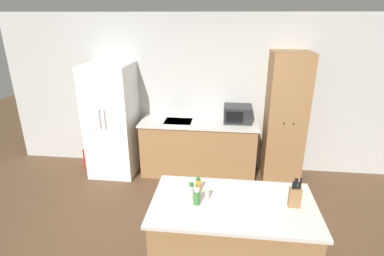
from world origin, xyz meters
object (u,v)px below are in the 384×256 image
object	(u,v)px
pantry_cabinet	(285,119)
knife_block	(295,196)
spice_bottle_short_red	(192,192)
spice_bottle_tall_dark	(197,197)
spice_bottle_green_herb	(198,185)
refrigerator	(112,120)
fire_extinguisher	(87,159)
microwave	(238,114)
spice_bottle_amber_oil	(207,193)

from	to	relation	value
pantry_cabinet	knife_block	xyz separation A→B (m)	(-0.28, -2.16, 0.00)
spice_bottle_short_red	knife_block	bearing A→B (deg)	-0.06
knife_block	spice_bottle_tall_dark	bearing A→B (deg)	-176.14
pantry_cabinet	spice_bottle_green_herb	xyz separation A→B (m)	(-1.16, -2.03, -0.03)
refrigerator	fire_extinguisher	bearing A→B (deg)	179.60
knife_block	spice_bottle_short_red	xyz separation A→B (m)	(-0.93, 0.00, -0.02)
microwave	spice_bottle_green_herb	distance (m)	2.16
spice_bottle_tall_dark	spice_bottle_green_herb	size ratio (longest dim) A/B	1.01
spice_bottle_tall_dark	spice_bottle_amber_oil	bearing A→B (deg)	43.32
microwave	knife_block	bearing A→B (deg)	-78.73
pantry_cabinet	microwave	bearing A→B (deg)	172.65
knife_block	spice_bottle_amber_oil	world-z (taller)	knife_block
spice_bottle_short_red	fire_extinguisher	size ratio (longest dim) A/B	0.42
spice_bottle_short_red	spice_bottle_green_herb	world-z (taller)	spice_bottle_short_red
refrigerator	spice_bottle_tall_dark	world-z (taller)	refrigerator
fire_extinguisher	refrigerator	bearing A→B (deg)	-0.40
pantry_cabinet	fire_extinguisher	xyz separation A→B (m)	(-3.31, -0.06, -0.84)
refrigerator	microwave	xyz separation A→B (m)	(2.05, 0.16, 0.14)
refrigerator	spice_bottle_green_herb	world-z (taller)	refrigerator
refrigerator	spice_bottle_tall_dark	bearing A→B (deg)	-53.10
spice_bottle_tall_dark	knife_block	bearing A→B (deg)	3.86
knife_block	pantry_cabinet	bearing A→B (deg)	82.69
microwave	fire_extinguisher	size ratio (longest dim) A/B	1.04
spice_bottle_tall_dark	microwave	bearing A→B (deg)	79.53
refrigerator	pantry_cabinet	bearing A→B (deg)	1.37
refrigerator	spice_bottle_tall_dark	distance (m)	2.70
pantry_cabinet	spice_bottle_tall_dark	bearing A→B (deg)	-117.47
knife_block	fire_extinguisher	size ratio (longest dim) A/B	0.69
pantry_cabinet	spice_bottle_amber_oil	xyz separation A→B (m)	(-1.07, -2.14, -0.04)
spice_bottle_short_red	spice_bottle_amber_oil	xyz separation A→B (m)	(0.15, 0.02, -0.02)
refrigerator	knife_block	xyz separation A→B (m)	(2.50, -2.10, 0.11)
microwave	spice_bottle_short_red	world-z (taller)	microwave
spice_bottle_green_herb	fire_extinguisher	bearing A→B (deg)	137.61
microwave	pantry_cabinet	bearing A→B (deg)	-7.35
refrigerator	microwave	bearing A→B (deg)	4.47
spice_bottle_short_red	microwave	bearing A→B (deg)	77.89
spice_bottle_tall_dark	spice_bottle_short_red	xyz separation A→B (m)	(-0.06, 0.06, 0.01)
knife_block	fire_extinguisher	bearing A→B (deg)	145.30
knife_block	spice_bottle_green_herb	world-z (taller)	knife_block
spice_bottle_green_herb	pantry_cabinet	bearing A→B (deg)	60.13
spice_bottle_green_herb	spice_bottle_short_red	bearing A→B (deg)	-109.54
knife_block	spice_bottle_green_herb	size ratio (longest dim) A/B	1.83
spice_bottle_tall_dark	fire_extinguisher	bearing A→B (deg)	134.94
refrigerator	knife_block	distance (m)	3.26
knife_block	spice_bottle_amber_oil	xyz separation A→B (m)	(-0.79, 0.02, -0.04)
knife_block	spice_bottle_green_herb	xyz separation A→B (m)	(-0.89, 0.14, -0.03)
spice_bottle_short_red	fire_extinguisher	world-z (taller)	spice_bottle_short_red
spice_bottle_tall_dark	spice_bottle_amber_oil	world-z (taller)	spice_bottle_tall_dark
pantry_cabinet	knife_block	distance (m)	2.18
knife_block	microwave	bearing A→B (deg)	101.27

